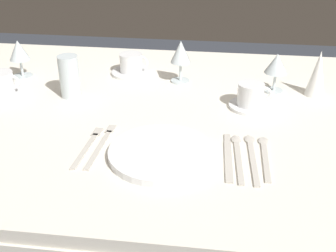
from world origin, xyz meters
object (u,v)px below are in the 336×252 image
at_px(spoon_dessert, 252,153).
at_px(dinner_plate, 162,153).
at_px(fork_outer, 102,144).
at_px(dinner_knife, 228,158).
at_px(wine_glass_left, 181,54).
at_px(fork_inner, 88,145).
at_px(spoon_soup, 238,152).
at_px(napkin_folded, 318,74).
at_px(coffee_cup_far, 251,94).
at_px(coffee_cup_right, 2,82).
at_px(wine_glass_centre, 277,65).
at_px(coffee_cup_left, 132,63).
at_px(wine_glass_right, 19,52).
at_px(spoon_tea, 265,152).
at_px(drink_tumbler, 70,79).

bearing_deg(spoon_dessert, dinner_plate, -169.93).
bearing_deg(fork_outer, dinner_plate, -11.39).
xyz_separation_m(dinner_knife, wine_glass_left, (-0.17, 0.47, 0.10)).
height_order(fork_inner, spoon_dessert, spoon_dessert).
relative_size(fork_outer, spoon_soup, 1.00).
xyz_separation_m(wine_glass_left, napkin_folded, (0.44, -0.05, -0.03)).
bearing_deg(coffee_cup_far, napkin_folded, 29.50).
height_order(coffee_cup_right, coffee_cup_far, same).
distance_m(dinner_plate, fork_inner, 0.20).
distance_m(spoon_dessert, wine_glass_left, 0.50).
height_order(fork_inner, coffee_cup_right, coffee_cup_right).
bearing_deg(spoon_dessert, wine_glass_left, 117.44).
xyz_separation_m(spoon_dessert, wine_glass_centre, (0.09, 0.39, 0.09)).
bearing_deg(spoon_soup, coffee_cup_left, 127.29).
bearing_deg(coffee_cup_far, spoon_soup, -98.52).
bearing_deg(wine_glass_centre, dinner_plate, -125.46).
bearing_deg(dinner_plate, spoon_soup, 11.16).
xyz_separation_m(fork_outer, wine_glass_left, (0.16, 0.44, 0.10)).
height_order(coffee_cup_far, wine_glass_left, wine_glass_left).
distance_m(wine_glass_left, napkin_folded, 0.44).
distance_m(wine_glass_right, napkin_folded, 1.00).
relative_size(spoon_dessert, spoon_tea, 1.12).
bearing_deg(dinner_plate, fork_outer, 168.61).
height_order(coffee_cup_left, drink_tumbler, drink_tumbler).
xyz_separation_m(dinner_knife, wine_glass_centre, (0.14, 0.42, 0.09)).
relative_size(spoon_dessert, napkin_folded, 1.56).
height_order(dinner_knife, coffee_cup_left, coffee_cup_left).
distance_m(dinner_plate, napkin_folded, 0.61).
bearing_deg(coffee_cup_right, wine_glass_left, 17.99).
distance_m(wine_glass_centre, wine_glass_right, 0.87).
bearing_deg(wine_glass_left, coffee_cup_right, -162.01).
distance_m(fork_inner, spoon_soup, 0.38).
relative_size(dinner_plate, fork_inner, 1.32).
height_order(coffee_cup_right, wine_glass_left, wine_glass_left).
bearing_deg(fork_inner, wine_glass_centre, 39.22).
distance_m(spoon_soup, coffee_cup_right, 0.79).
bearing_deg(wine_glass_right, spoon_tea, -26.25).
bearing_deg(fork_inner, wine_glass_left, 66.98).
relative_size(dinner_knife, wine_glass_centre, 1.70).
relative_size(wine_glass_right, napkin_folded, 0.90).
xyz_separation_m(fork_inner, coffee_cup_far, (0.42, 0.28, 0.04)).
relative_size(coffee_cup_left, napkin_folded, 0.70).
distance_m(fork_outer, coffee_cup_far, 0.48).
bearing_deg(spoon_tea, wine_glass_centre, 82.21).
distance_m(spoon_dessert, coffee_cup_left, 0.63).
bearing_deg(spoon_soup, dinner_plate, -168.84).
bearing_deg(dinner_knife, fork_inner, 178.02).
relative_size(fork_inner, wine_glass_left, 1.39).
relative_size(dinner_knife, coffee_cup_left, 2.13).
height_order(spoon_dessert, wine_glass_right, wine_glass_right).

